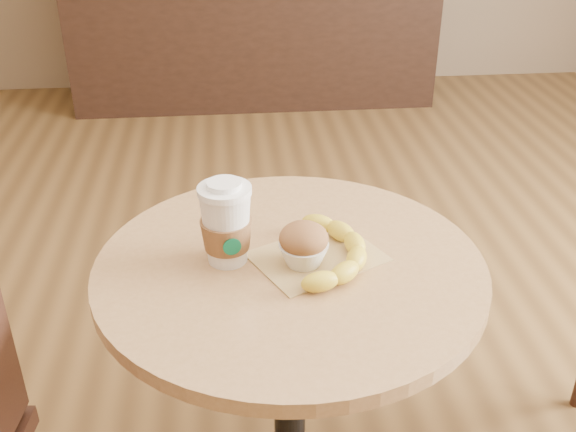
{
  "coord_description": "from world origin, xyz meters",
  "views": [
    {
      "loc": [
        -0.2,
        -1.05,
        1.47
      ],
      "look_at": [
        -0.09,
        0.09,
        0.83
      ],
      "focal_mm": 42.0,
      "sensor_mm": 36.0,
      "label": 1
    }
  ],
  "objects_px": {
    "cafe_table": "(290,339)",
    "coffee_cup": "(226,226)",
    "muffin": "(304,245)",
    "banana": "(335,250)"
  },
  "relations": [
    {
      "from": "muffin",
      "to": "coffee_cup",
      "type": "bearing_deg",
      "value": 168.08
    },
    {
      "from": "cafe_table",
      "to": "banana",
      "type": "height_order",
      "value": "banana"
    },
    {
      "from": "cafe_table",
      "to": "muffin",
      "type": "distance_m",
      "value": 0.24
    },
    {
      "from": "coffee_cup",
      "to": "banana",
      "type": "distance_m",
      "value": 0.22
    },
    {
      "from": "coffee_cup",
      "to": "banana",
      "type": "bearing_deg",
      "value": -16.07
    },
    {
      "from": "banana",
      "to": "cafe_table",
      "type": "bearing_deg",
      "value": -168.3
    },
    {
      "from": "coffee_cup",
      "to": "banana",
      "type": "relative_size",
      "value": 0.6
    },
    {
      "from": "cafe_table",
      "to": "banana",
      "type": "relative_size",
      "value": 2.71
    },
    {
      "from": "cafe_table",
      "to": "coffee_cup",
      "type": "relative_size",
      "value": 4.49
    },
    {
      "from": "cafe_table",
      "to": "coffee_cup",
      "type": "xyz_separation_m",
      "value": [
        -0.12,
        0.02,
        0.27
      ]
    }
  ]
}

